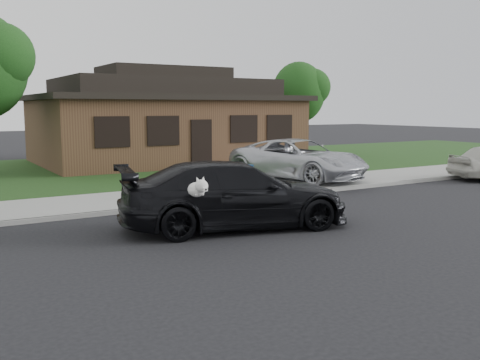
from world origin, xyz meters
TOP-DOWN VIEW (x-y plane):
  - ground at (0.00, 0.00)m, footprint 120.00×120.00m
  - sidewalk at (0.00, 5.00)m, footprint 60.00×3.00m
  - curb at (0.00, 3.50)m, footprint 60.00×0.12m
  - lawn at (0.00, 13.00)m, footprint 60.00×13.00m
  - driveway at (6.00, 10.00)m, footprint 4.50×13.00m
  - sedan at (-0.47, 0.52)m, footprint 5.74×3.35m
  - minivan at (5.46, 5.87)m, footprint 3.81×5.83m
  - recycling_bin at (1.73, 3.89)m, footprint 0.69×0.69m
  - house at (4.00, 15.00)m, footprint 12.60×8.60m
  - tree_1 at (12.14, 14.40)m, footprint 3.15×3.00m

SIDE VIEW (x-z plane):
  - ground at x=0.00m, z-range 0.00..0.00m
  - sidewalk at x=0.00m, z-range 0.00..0.12m
  - curb at x=0.00m, z-range 0.00..0.12m
  - lawn at x=0.00m, z-range 0.00..0.13m
  - driveway at x=6.00m, z-range 0.00..0.14m
  - recycling_bin at x=1.73m, z-range 0.13..1.06m
  - sedan at x=-0.47m, z-range 0.00..1.56m
  - minivan at x=5.46m, z-range 0.14..1.63m
  - house at x=4.00m, z-range -0.19..4.46m
  - tree_1 at x=12.14m, z-range 1.09..6.34m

